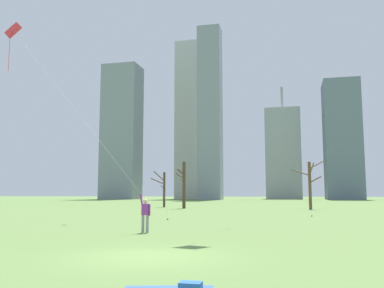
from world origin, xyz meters
name	(u,v)px	position (x,y,z in m)	size (l,w,h in m)	color
ground_plane	(146,256)	(0.00, 0.00, 0.00)	(400.00, 400.00, 0.00)	#5B7A3D
kite_flyer_far_back_blue	(31,122)	(-6.28, 2.98, 4.89)	(10.53, 10.82, 18.79)	black
kite_flyer_midfield_center_red	(118,176)	(-3.85, 6.59, 2.74)	(7.45, 2.20, 10.65)	gray
bare_tree_leftmost	(163,188)	(-12.27, 41.01, 2.60)	(2.27, 1.75, 4.86)	#423326
bare_tree_far_right_edge	(310,183)	(6.61, 38.92, 3.08)	(3.94, 1.95, 5.76)	brown
bare_tree_center	(184,184)	(-8.57, 37.56, 3.04)	(1.06, 2.85, 5.77)	#4C3828
skyline_mid_tower_right	(122,132)	(-46.65, 106.95, 20.98)	(11.16, 8.55, 41.97)	gray
skyline_mid_tower_left	(342,140)	(19.88, 117.66, 17.78)	(10.32, 11.43, 35.56)	slate
skyline_wide_slab	(196,120)	(-25.09, 117.10, 25.54)	(11.99, 9.57, 51.08)	#B2B2B7
skyline_short_annex	(210,112)	(-17.78, 103.47, 25.28)	(6.61, 5.67, 50.57)	gray
skyline_tall_tower	(283,153)	(2.39, 125.98, 14.87)	(11.38, 7.29, 37.14)	#9EA3AD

